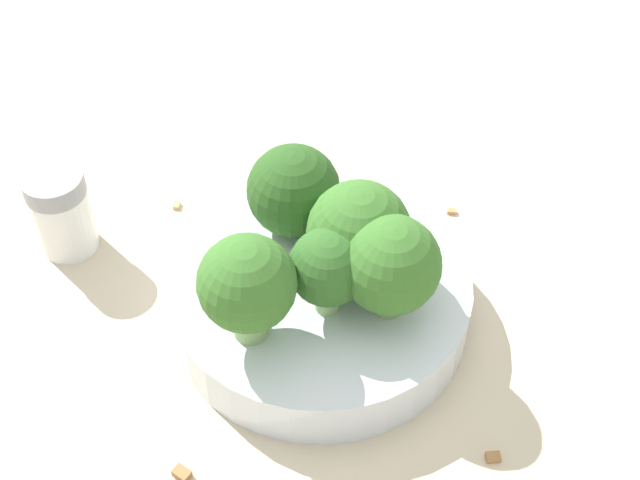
{
  "coord_description": "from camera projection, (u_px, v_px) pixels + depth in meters",
  "views": [
    {
      "loc": [
        0.07,
        0.32,
        0.41
      ],
      "look_at": [
        0.0,
        0.0,
        0.07
      ],
      "focal_mm": 50.0,
      "sensor_mm": 36.0,
      "label": 1
    }
  ],
  "objects": [
    {
      "name": "ground_plane",
      "position": [
        320.0,
        316.0,
        0.52
      ],
      "size": [
        3.0,
        3.0,
        0.0
      ],
      "primitive_type": "plane",
      "color": "beige"
    },
    {
      "name": "bowl",
      "position": [
        320.0,
        298.0,
        0.51
      ],
      "size": [
        0.17,
        0.17,
        0.03
      ],
      "primitive_type": "cylinder",
      "color": "silver",
      "rests_on": "ground_plane"
    },
    {
      "name": "broccoli_floret_0",
      "position": [
        358.0,
        229.0,
        0.48
      ],
      "size": [
        0.06,
        0.06,
        0.06
      ],
      "color": "#8EB770",
      "rests_on": "bowl"
    },
    {
      "name": "broccoli_floret_1",
      "position": [
        323.0,
        270.0,
        0.46
      ],
      "size": [
        0.04,
        0.04,
        0.05
      ],
      "color": "#8EB770",
      "rests_on": "bowl"
    },
    {
      "name": "broccoli_floret_2",
      "position": [
        294.0,
        191.0,
        0.51
      ],
      "size": [
        0.05,
        0.05,
        0.06
      ],
      "color": "#84AD66",
      "rests_on": "bowl"
    },
    {
      "name": "broccoli_floret_3",
      "position": [
        391.0,
        266.0,
        0.46
      ],
      "size": [
        0.05,
        0.05,
        0.06
      ],
      "color": "#7A9E5B",
      "rests_on": "bowl"
    },
    {
      "name": "broccoli_floret_4",
      "position": [
        247.0,
        286.0,
        0.45
      ],
      "size": [
        0.05,
        0.05,
        0.07
      ],
      "color": "#84AD66",
      "rests_on": "bowl"
    },
    {
      "name": "pepper_shaker",
      "position": [
        62.0,
        211.0,
        0.54
      ],
      "size": [
        0.04,
        0.04,
        0.06
      ],
      "color": "silver",
      "rests_on": "ground_plane"
    },
    {
      "name": "almond_crumb_0",
      "position": [
        452.0,
        210.0,
        0.58
      ],
      "size": [
        0.01,
        0.01,
        0.01
      ],
      "primitive_type": "cube",
      "rotation": [
        0.0,
        0.0,
        2.79
      ],
      "color": "#AD7F4C",
      "rests_on": "ground_plane"
    },
    {
      "name": "almond_crumb_1",
      "position": [
        181.0,
        471.0,
        0.45
      ],
      "size": [
        0.01,
        0.01,
        0.01
      ],
      "primitive_type": "cube",
      "rotation": [
        0.0,
        0.0,
        2.31
      ],
      "color": "olive",
      "rests_on": "ground_plane"
    },
    {
      "name": "almond_crumb_2",
      "position": [
        176.0,
        204.0,
        0.58
      ],
      "size": [
        0.01,
        0.01,
        0.01
      ],
      "primitive_type": "cube",
      "rotation": [
        0.0,
        0.0,
        4.4
      ],
      "color": "tan",
      "rests_on": "ground_plane"
    },
    {
      "name": "almond_crumb_3",
      "position": [
        494.0,
        455.0,
        0.46
      ],
      "size": [
        0.01,
        0.01,
        0.01
      ],
      "primitive_type": "cube",
      "rotation": [
        0.0,
        0.0,
        6.16
      ],
      "color": "olive",
      "rests_on": "ground_plane"
    }
  ]
}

